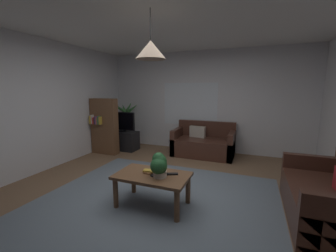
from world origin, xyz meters
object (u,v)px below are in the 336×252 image
object	(u,v)px
book_on_table_0	(149,172)
tv_stand	(122,140)
couch_under_window	(203,144)
potted_palm_corner	(127,125)
tv	(120,122)
bookshelf_corner	(104,126)
remote_on_table_0	(172,174)
book_on_table_1	(149,171)
coffee_table	(152,180)
couch_right_side	(328,200)
potted_plant_on_table	(159,164)
pendant_lamp	(151,50)
remote_on_table_1	(156,174)

from	to	relation	value
book_on_table_0	tv_stand	xyz separation A→B (m)	(-2.00, 2.31, -0.22)
couch_under_window	book_on_table_0	size ratio (longest dim) A/B	12.95
potted_palm_corner	book_on_table_0	bearing A→B (deg)	-52.77
book_on_table_0	tv	bearing A→B (deg)	131.07
bookshelf_corner	remote_on_table_0	bearing A→B (deg)	-35.22
book_on_table_1	coffee_table	bearing A→B (deg)	-19.31
book_on_table_1	remote_on_table_0	distance (m)	0.33
couch_right_side	coffee_table	size ratio (longest dim) A/B	1.49
couch_under_window	remote_on_table_0	world-z (taller)	couch_under_window
coffee_table	potted_palm_corner	bearing A→B (deg)	127.88
potted_plant_on_table	potted_palm_corner	xyz separation A→B (m)	(-2.28, 2.81, -0.05)
coffee_table	bookshelf_corner	world-z (taller)	bookshelf_corner
couch_under_window	potted_palm_corner	xyz separation A→B (m)	(-2.30, 0.16, 0.32)
tv_stand	pendant_lamp	distance (m)	3.62
tv	coffee_table	bearing A→B (deg)	-48.26
potted_plant_on_table	tv_stand	xyz separation A→B (m)	(-2.18, 2.37, -0.39)
book_on_table_0	potted_plant_on_table	size ratio (longest dim) A/B	0.34
couch_under_window	book_on_table_0	distance (m)	2.61
tv_stand	remote_on_table_0	bearing A→B (deg)	-43.97
couch_right_side	remote_on_table_1	distance (m)	2.17
book_on_table_0	potted_plant_on_table	distance (m)	0.25
tv	bookshelf_corner	distance (m)	0.49
remote_on_table_1	tv_stand	distance (m)	3.16
couch_right_side	bookshelf_corner	world-z (taller)	bookshelf_corner
coffee_table	remote_on_table_1	distance (m)	0.11
remote_on_table_0	potted_palm_corner	xyz separation A→B (m)	(-2.42, 2.68, 0.12)
coffee_table	book_on_table_1	bearing A→B (deg)	160.69
couch_under_window	tv_stand	bearing A→B (deg)	-172.58
remote_on_table_1	bookshelf_corner	bearing A→B (deg)	160.15
couch_right_side	bookshelf_corner	xyz separation A→B (m)	(-4.41, 1.40, 0.43)
tv	potted_plant_on_table	bearing A→B (deg)	-47.13
remote_on_table_1	couch_under_window	bearing A→B (deg)	107.43
potted_palm_corner	tv	bearing A→B (deg)	-78.09
book_on_table_1	remote_on_table_1	distance (m)	0.12
potted_plant_on_table	tv_stand	size ratio (longest dim) A/B	0.37
potted_plant_on_table	coffee_table	bearing A→B (deg)	161.25
tv_stand	bookshelf_corner	xyz separation A→B (m)	(-0.19, -0.47, 0.46)
couch_under_window	bookshelf_corner	size ratio (longest dim) A/B	1.05
tv_stand	tv	bearing A→B (deg)	-90.00
book_on_table_1	bookshelf_corner	xyz separation A→B (m)	(-2.18, 1.84, 0.21)
book_on_table_1	potted_palm_corner	size ratio (longest dim) A/B	0.12
remote_on_table_1	potted_plant_on_table	bearing A→B (deg)	-6.88
pendant_lamp	couch_under_window	bearing A→B (deg)	86.96
remote_on_table_0	remote_on_table_1	distance (m)	0.23
couch_under_window	bookshelf_corner	distance (m)	2.54
couch_right_side	remote_on_table_1	size ratio (longest dim) A/B	9.46
book_on_table_0	remote_on_table_0	xyz separation A→B (m)	(0.32, 0.07, -0.00)
book_on_table_0	remote_on_table_1	size ratio (longest dim) A/B	0.71
potted_palm_corner	pendant_lamp	size ratio (longest dim) A/B	2.11
book_on_table_1	potted_palm_corner	world-z (taller)	potted_palm_corner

